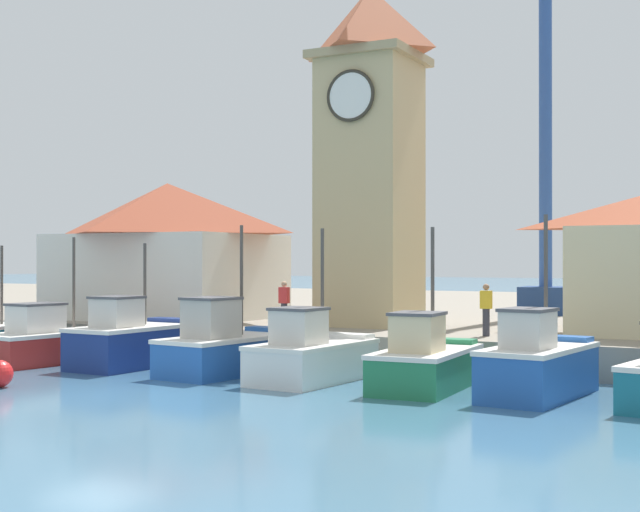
{
  "coord_description": "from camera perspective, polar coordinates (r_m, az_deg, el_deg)",
  "views": [
    {
      "loc": [
        14.98,
        -16.87,
        3.36
      ],
      "look_at": [
        0.83,
        10.1,
        3.5
      ],
      "focal_mm": 50.0,
      "sensor_mm": 36.0,
      "label": 1
    }
  ],
  "objects": [
    {
      "name": "fishing_boat_mid_left",
      "position": [
        28.72,
        -11.92,
        -5.37
      ],
      "size": [
        2.23,
        4.39,
        3.9
      ],
      "color": "navy",
      "rests_on": "ground"
    },
    {
      "name": "fishing_boat_left_inner",
      "position": [
        30.69,
        -16.52,
        -5.28
      ],
      "size": [
        2.76,
        5.31,
        4.13
      ],
      "color": "#AD2823",
      "rests_on": "ground"
    },
    {
      "name": "quay_wharf",
      "position": [
        47.49,
        9.26,
        -3.71
      ],
      "size": [
        120.0,
        40.0,
        1.0
      ],
      "primitive_type": "cube",
      "color": "gray",
      "rests_on": "ground"
    },
    {
      "name": "warehouse_left",
      "position": [
        36.93,
        -9.75,
        0.46
      ],
      "size": [
        8.41,
        6.82,
        5.5
      ],
      "color": "silver",
      "rests_on": "quay_wharf"
    },
    {
      "name": "fishing_boat_mid_right",
      "position": [
        24.73,
        -0.54,
        -6.41
      ],
      "size": [
        2.34,
        4.22,
        4.25
      ],
      "color": "silver",
      "rests_on": "ground"
    },
    {
      "name": "ground_plane",
      "position": [
        22.81,
        -13.93,
        -8.72
      ],
      "size": [
        300.0,
        300.0,
        0.0
      ],
      "primitive_type": "plane",
      "color": "teal"
    },
    {
      "name": "clock_tower",
      "position": [
        32.43,
        3.22,
        7.02
      ],
      "size": [
        3.59,
        3.59,
        13.82
      ],
      "color": "tan",
      "rests_on": "quay_wharf"
    },
    {
      "name": "fishing_boat_right_inner",
      "position": [
        23.47,
        6.77,
        -6.79
      ],
      "size": [
        2.15,
        4.36,
        4.24
      ],
      "color": "#237A4C",
      "rests_on": "ground"
    },
    {
      "name": "dock_worker_near_tower",
      "position": [
        28.05,
        10.58,
        -3.34
      ],
      "size": [
        0.34,
        0.22,
        1.62
      ],
      "color": "#33333D",
      "rests_on": "quay_wharf"
    },
    {
      "name": "port_crane_near",
      "position": [
        40.34,
        14.33,
        6.85
      ],
      "size": [
        2.2,
        9.1,
        18.7
      ],
      "color": "navy",
      "rests_on": "quay_wharf"
    },
    {
      "name": "fishing_boat_right_outer",
      "position": [
        22.5,
        13.77,
        -6.83
      ],
      "size": [
        2.22,
        4.28,
        4.5
      ],
      "color": "#2356A8",
      "rests_on": "ground"
    },
    {
      "name": "dock_worker_along_quay",
      "position": [
        31.14,
        -2.31,
        -3.04
      ],
      "size": [
        0.34,
        0.22,
        1.62
      ],
      "color": "#33333D",
      "rests_on": "quay_wharf"
    },
    {
      "name": "fishing_boat_center",
      "position": [
        26.55,
        -5.95,
        -5.88
      ],
      "size": [
        2.55,
        4.82,
        4.41
      ],
      "color": "#2356A8",
      "rests_on": "ground"
    }
  ]
}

